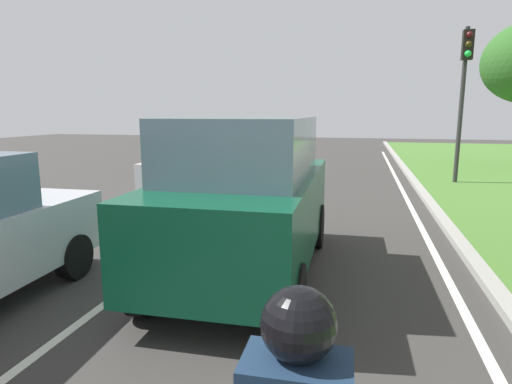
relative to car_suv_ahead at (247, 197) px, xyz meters
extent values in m
plane|color=#383533|center=(-0.77, 5.17, -1.17)|extent=(60.00, 60.00, 0.00)
cube|color=silver|center=(-1.47, 5.17, -1.16)|extent=(0.12, 32.00, 0.01)
cube|color=silver|center=(2.83, 5.17, -1.16)|extent=(0.12, 32.00, 0.01)
cube|color=#9E9B93|center=(3.33, 5.17, -1.11)|extent=(0.24, 48.00, 0.12)
cube|color=#0C472D|center=(0.00, 0.04, -0.24)|extent=(1.98, 4.53, 1.10)
cube|color=slate|center=(0.00, -0.11, 0.71)|extent=(1.75, 2.73, 0.80)
cylinder|color=black|center=(-0.90, 1.55, -0.79)|extent=(0.23, 0.76, 0.76)
cylinder|color=black|center=(0.85, 1.59, -0.79)|extent=(0.23, 0.76, 0.76)
cylinder|color=black|center=(-0.85, -1.50, -0.79)|extent=(0.23, 0.76, 0.76)
cylinder|color=black|center=(0.90, -1.47, -0.79)|extent=(0.23, 0.76, 0.76)
cylinder|color=black|center=(-2.38, -0.70, -0.85)|extent=(0.24, 0.65, 0.64)
cube|color=silver|center=(-2.97, 5.45, -0.47)|extent=(1.67, 3.71, 0.80)
cube|color=slate|center=(-2.97, 5.20, 0.27)|extent=(1.50, 1.91, 0.68)
cylinder|color=black|center=(-3.71, 6.72, -0.87)|extent=(0.22, 0.60, 0.60)
cylinder|color=black|center=(-2.20, 6.71, -0.87)|extent=(0.22, 0.60, 0.60)
cylinder|color=black|center=(-3.73, 4.20, -0.87)|extent=(0.22, 0.60, 0.60)
cylinder|color=black|center=(-2.22, 4.19, -0.87)|extent=(0.22, 0.60, 0.60)
sphere|color=black|center=(1.35, -4.38, 0.43)|extent=(0.28, 0.28, 0.28)
cylinder|color=#2D2D2D|center=(4.64, 9.54, 1.32)|extent=(0.14, 0.14, 4.98)
cube|color=black|center=(4.64, 9.34, 3.24)|extent=(0.32, 0.24, 0.90)
sphere|color=#3F0F0F|center=(4.64, 9.21, 3.52)|extent=(0.20, 0.20, 0.20)
sphere|color=#382B0C|center=(4.64, 9.21, 3.24)|extent=(0.20, 0.20, 0.20)
sphere|color=green|center=(4.64, 9.21, 2.96)|extent=(0.20, 0.20, 0.20)
camera|label=1|loc=(1.54, -5.81, 1.18)|focal=30.30mm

